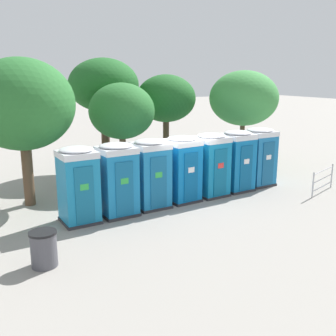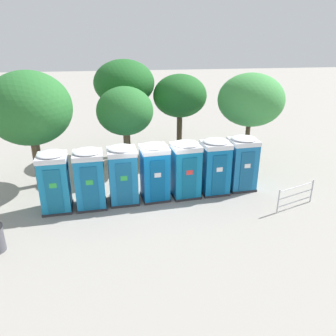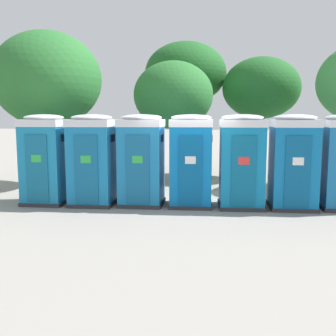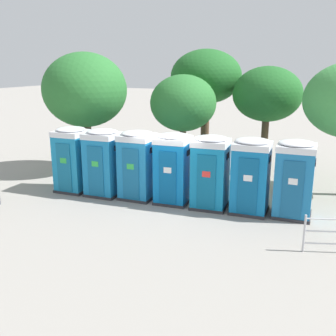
# 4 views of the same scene
# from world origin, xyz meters

# --- Properties ---
(ground_plane) EXTENTS (120.00, 120.00, 0.00)m
(ground_plane) POSITION_xyz_m (0.00, 0.00, 0.00)
(ground_plane) COLOR gray
(portapotty_0) EXTENTS (1.23, 1.25, 2.54)m
(portapotty_0) POSITION_xyz_m (-4.10, -0.63, 1.28)
(portapotty_0) COLOR #2D2D33
(portapotty_0) RESTS_ON ground
(portapotty_1) EXTENTS (1.28, 1.26, 2.54)m
(portapotty_1) POSITION_xyz_m (-2.72, -0.56, 1.28)
(portapotty_1) COLOR #2D2D33
(portapotty_1) RESTS_ON ground
(portapotty_2) EXTENTS (1.27, 1.25, 2.54)m
(portapotty_2) POSITION_xyz_m (-1.35, -0.37, 1.28)
(portapotty_2) COLOR #2D2D33
(portapotty_2) RESTS_ON ground
(portapotty_3) EXTENTS (1.27, 1.30, 2.54)m
(portapotty_3) POSITION_xyz_m (0.02, -0.28, 1.28)
(portapotty_3) COLOR #2D2D33
(portapotty_3) RESTS_ON ground
(portapotty_4) EXTENTS (1.30, 1.29, 2.54)m
(portapotty_4) POSITION_xyz_m (1.40, -0.22, 1.28)
(portapotty_4) COLOR #2D2D33
(portapotty_4) RESTS_ON ground
(portapotty_5) EXTENTS (1.28, 1.27, 2.54)m
(portapotty_5) POSITION_xyz_m (2.77, -0.11, 1.28)
(portapotty_5) COLOR #2D2D33
(portapotty_5) RESTS_ON ground
(street_tree_0) EXTENTS (3.05, 3.05, 4.79)m
(street_tree_0) POSITION_xyz_m (2.21, 5.13, 3.56)
(street_tree_0) COLOR #4C3826
(street_tree_0) RESTS_ON ground
(street_tree_2) EXTENTS (3.42, 3.42, 5.57)m
(street_tree_2) POSITION_xyz_m (-0.88, 5.79, 4.23)
(street_tree_2) COLOR #4C3826
(street_tree_2) RESTS_ON ground
(street_tree_3) EXTENTS (3.74, 3.74, 5.39)m
(street_tree_3) POSITION_xyz_m (-5.25, 2.01, 3.73)
(street_tree_3) COLOR brown
(street_tree_3) RESTS_ON ground
(street_tree_4) EXTENTS (2.86, 2.86, 4.45)m
(street_tree_4) POSITION_xyz_m (-1.00, 3.18, 3.21)
(street_tree_4) COLOR brown
(street_tree_4) RESTS_ON ground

